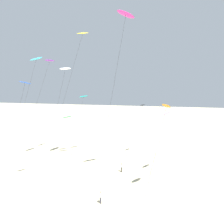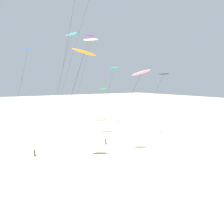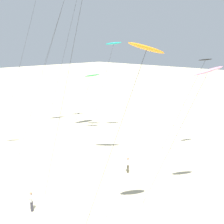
% 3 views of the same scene
% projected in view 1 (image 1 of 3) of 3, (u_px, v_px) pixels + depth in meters
% --- Properties ---
extents(ground_plane, '(260.00, 260.00, 0.00)m').
position_uv_depth(ground_plane, '(85.00, 207.00, 27.19)').
color(ground_plane, beige).
extents(kite_yellow, '(6.09, 7.61, 24.91)m').
position_uv_depth(kite_yellow, '(81.00, 38.00, 37.58)').
color(kite_yellow, yellow).
rests_on(kite_yellow, ground).
extents(kite_magenta, '(4.85, 6.10, 26.16)m').
position_uv_depth(kite_magenta, '(126.00, 16.00, 30.63)').
color(kite_magenta, '#D8339E').
rests_on(kite_magenta, ground).
extents(kite_pink, '(3.93, 5.02, 11.45)m').
position_uv_depth(kite_pink, '(168.00, 113.00, 35.11)').
color(kite_pink, pink).
rests_on(kite_pink, ground).
extents(kite_teal, '(3.06, 3.84, 13.23)m').
position_uv_depth(kite_teal, '(83.00, 97.00, 46.61)').
color(kite_teal, teal).
rests_on(kite_teal, ground).
extents(kite_white, '(4.00, 5.77, 19.13)m').
position_uv_depth(kite_white, '(65.00, 69.00, 41.96)').
color(kite_white, white).
rests_on(kite_white, ground).
extents(kite_cyan, '(4.74, 6.46, 21.01)m').
position_uv_depth(kite_cyan, '(36.00, 60.00, 40.66)').
color(kite_cyan, '#33BFE0').
rests_on(kite_cyan, ground).
extents(kite_green, '(2.98, 3.46, 8.67)m').
position_uv_depth(kite_green, '(67.00, 117.00, 47.32)').
color(kite_green, green).
rests_on(kite_green, ground).
extents(kite_purple, '(5.19, 7.26, 20.83)m').
position_uv_depth(kite_purple, '(49.00, 62.00, 44.70)').
color(kite_purple, purple).
rests_on(kite_purple, ground).
extents(kite_black, '(3.60, 4.93, 11.35)m').
position_uv_depth(kite_black, '(142.00, 106.00, 45.33)').
color(kite_black, black).
rests_on(kite_black, ground).
extents(kite_orange, '(3.40, 4.68, 13.17)m').
position_uv_depth(kite_orange, '(166.00, 107.00, 28.09)').
color(kite_orange, orange).
rests_on(kite_orange, ground).
extents(kite_blue, '(3.39, 4.55, 16.10)m').
position_uv_depth(kite_blue, '(24.00, 86.00, 30.60)').
color(kite_blue, blue).
rests_on(kite_blue, ground).
extents(kite_flyer_nearest, '(0.66, 0.67, 1.67)m').
position_uv_depth(kite_flyer_nearest, '(100.00, 197.00, 27.82)').
color(kite_flyer_nearest, '#33333D').
rests_on(kite_flyer_nearest, ground).
extents(kite_flyer_middle, '(0.62, 0.59, 1.67)m').
position_uv_depth(kite_flyer_middle, '(122.00, 167.00, 37.83)').
color(kite_flyer_middle, '#4C4738').
rests_on(kite_flyer_middle, ground).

